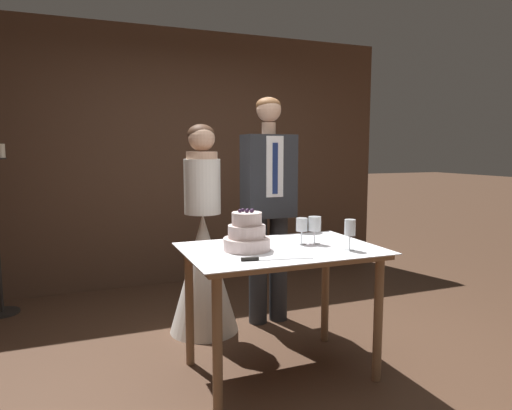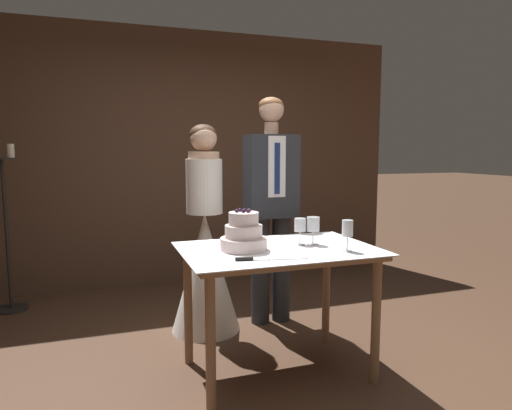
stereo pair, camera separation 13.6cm
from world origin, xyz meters
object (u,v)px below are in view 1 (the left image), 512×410
Objects in this scene: bride at (203,257)px; groom at (268,200)px; cake_knife at (263,259)px; wine_glass_far at (315,225)px; cake_table at (281,265)px; wine_glass_near at (302,225)px; wine_glass_middle at (350,229)px; tiered_cake at (247,235)px.

groom is at bearing -0.06° from bride.
cake_knife is 0.22× the size of groom.
cake_table is at bearing -173.80° from wine_glass_far.
cake_table is 0.75× the size of bride.
wine_glass_middle reaches higher than wine_glass_near.
wine_glass_near is 0.95× the size of wine_glass_far.
tiered_cake reaches higher than wine_glass_middle.
wine_glass_far is at bearing 114.67° from wine_glass_middle.
bride reaches higher than cake_knife.
cake_table is 0.30m from tiered_cake.
bride reaches higher than tiered_cake.
wine_glass_near is 0.09m from wine_glass_far.
groom is (-0.09, 1.06, 0.07)m from wine_glass_middle.
wine_glass_near is 0.80m from groom.
wine_glass_far is at bearing 41.55° from cake_knife.
cake_knife is at bearing -142.22° from wine_glass_near.
tiered_cake is at bearing 100.07° from cake_knife.
cake_knife is at bearing -175.98° from wine_glass_middle.
cake_knife is at bearing -114.49° from groom.
wine_glass_middle is 0.10× the size of groom.
cake_knife is 2.29× the size of wine_glass_far.
cake_knife is at bearing -131.28° from cake_table.
cake_knife is at bearing -87.25° from bride.
wine_glass_middle is at bearing -65.33° from wine_glass_far.
groom is at bearing 58.89° from tiered_cake.
bride reaches higher than wine_glass_middle.
tiered_cake is 1.51× the size of wine_glass_middle.
wine_glass_middle is 0.12× the size of bride.
bride is at bearing 103.76° from cake_knife.
wine_glass_near is 0.33m from wine_glass_middle.
wine_glass_middle is at bearing -54.26° from wine_glass_near.
wine_glass_near is at bearing -60.33° from bride.
cake_knife is 2.17× the size of wine_glass_middle.
groom is (0.10, 0.79, 0.08)m from wine_glass_near.
wine_glass_near is (0.17, 0.05, 0.23)m from cake_table.
wine_glass_middle is 1.06m from groom.
wine_glass_near is at bearing 17.06° from cake_table.
groom reaches higher than cake_table.
bride is (-0.53, 0.82, -0.35)m from wine_glass_far.
groom is at bearing 94.83° from wine_glass_middle.
groom is (0.50, 0.82, 0.11)m from tiered_cake.
wine_glass_far is at bearing -17.53° from wine_glass_near.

